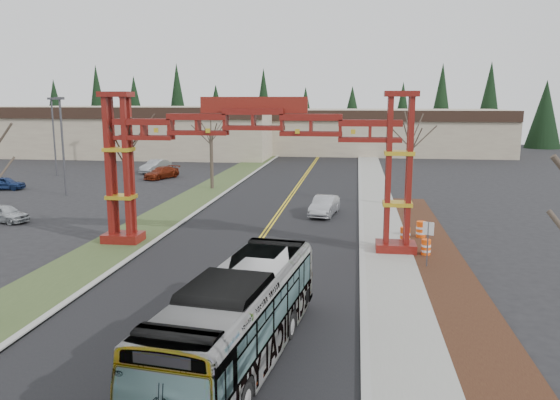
% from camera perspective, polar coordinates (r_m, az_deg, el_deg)
% --- Properties ---
extents(road, '(12.00, 110.00, 0.02)m').
position_cam_1_polar(road, '(38.44, -0.73, -2.25)').
color(road, black).
rests_on(road, ground).
extents(lane_line_left, '(0.12, 100.00, 0.01)m').
position_cam_1_polar(lane_line_left, '(38.46, -0.91, -2.23)').
color(lane_line_left, yellow).
rests_on(lane_line_left, road).
extents(lane_line_right, '(0.12, 100.00, 0.01)m').
position_cam_1_polar(lane_line_right, '(38.42, -0.55, -2.24)').
color(lane_line_right, yellow).
rests_on(lane_line_right, road).
extents(curb_right, '(0.30, 110.00, 0.15)m').
position_cam_1_polar(curb_right, '(38.01, 8.48, -2.41)').
color(curb_right, '#A4A5A0').
rests_on(curb_right, ground).
extents(sidewalk_right, '(2.60, 110.00, 0.14)m').
position_cam_1_polar(sidewalk_right, '(38.05, 10.67, -2.47)').
color(sidewalk_right, gray).
rests_on(sidewalk_right, ground).
extents(landscape_strip, '(2.60, 50.00, 0.12)m').
position_cam_1_polar(landscape_strip, '(24.03, 18.58, -10.49)').
color(landscape_strip, black).
rests_on(landscape_strip, ground).
extents(grass_median, '(4.00, 110.00, 0.08)m').
position_cam_1_polar(grass_median, '(40.40, -12.02, -1.82)').
color(grass_median, '#3B4E27').
rests_on(grass_median, ground).
extents(curb_left, '(0.30, 110.00, 0.15)m').
position_cam_1_polar(curb_left, '(39.81, -9.52, -1.86)').
color(curb_left, '#A4A5A0').
rests_on(curb_left, ground).
extents(gateway_arch, '(18.20, 1.60, 8.90)m').
position_cam_1_polar(gateway_arch, '(30.71, -2.74, 5.84)').
color(gateway_arch, '#59120B').
rests_on(gateway_arch, ground).
extents(retail_building_west, '(46.00, 22.30, 7.50)m').
position_cam_1_polar(retail_building_west, '(91.43, -15.13, 7.07)').
color(retail_building_west, tan).
rests_on(retail_building_west, ground).
extents(retail_building_east, '(38.00, 20.30, 7.00)m').
position_cam_1_polar(retail_building_east, '(92.27, 10.72, 7.11)').
color(retail_building_east, tan).
rests_on(retail_building_east, ground).
extents(conifer_treeline, '(116.10, 5.60, 13.00)m').
position_cam_1_polar(conifer_treeline, '(104.25, 5.05, 9.23)').
color(conifer_treeline, black).
rests_on(conifer_treeline, ground).
extents(transit_bus, '(3.93, 11.18, 3.05)m').
position_cam_1_polar(transit_bus, '(17.96, -4.35, -12.13)').
color(transit_bus, '#A5A8AD').
rests_on(transit_bus, ground).
extents(silver_sedan, '(2.18, 4.56, 1.44)m').
position_cam_1_polar(silver_sedan, '(40.52, 4.66, -0.61)').
color(silver_sedan, '#A5A8AD').
rests_on(silver_sedan, ground).
extents(parked_car_near_a, '(3.89, 2.40, 1.24)m').
position_cam_1_polar(parked_car_near_a, '(42.74, -26.80, -1.26)').
color(parked_car_near_a, '#B6BBBF').
rests_on(parked_car_near_a, ground).
extents(parked_car_mid_a, '(3.39, 4.83, 1.30)m').
position_cam_1_polar(parked_car_mid_a, '(61.02, -12.28, 2.80)').
color(parked_car_mid_a, maroon).
rests_on(parked_car_mid_a, ground).
extents(parked_car_mid_b, '(3.85, 1.87, 1.27)m').
position_cam_1_polar(parked_car_mid_b, '(58.41, -26.83, 1.58)').
color(parked_car_mid_b, navy).
rests_on(parked_car_mid_b, ground).
extents(parked_car_far_a, '(2.63, 4.92, 1.54)m').
position_cam_1_polar(parked_car_far_a, '(66.12, -12.86, 3.45)').
color(parked_car_far_a, '#969A9D').
rests_on(parked_car_far_a, ground).
extents(bare_tree_median_mid, '(3.13, 3.13, 7.47)m').
position_cam_1_polar(bare_tree_median_mid, '(34.15, -15.75, 4.88)').
color(bare_tree_median_mid, '#382D26').
rests_on(bare_tree_median_mid, ground).
extents(bare_tree_median_far, '(3.23, 3.23, 7.32)m').
position_cam_1_polar(bare_tree_median_far, '(52.46, -7.22, 6.71)').
color(bare_tree_median_far, '#382D26').
rests_on(bare_tree_median_far, ground).
extents(bare_tree_right_far, '(3.31, 3.31, 7.67)m').
position_cam_1_polar(bare_tree_right_far, '(44.09, 13.65, 6.23)').
color(bare_tree_right_far, '#382D26').
rests_on(bare_tree_right_far, ground).
extents(light_pole_near, '(0.76, 0.38, 8.72)m').
position_cam_1_polar(light_pole_near, '(52.36, -21.79, 5.94)').
color(light_pole_near, '#3F3F44').
rests_on(light_pole_near, ground).
extents(light_pole_mid, '(0.76, 0.38, 8.75)m').
position_cam_1_polar(light_pole_mid, '(66.71, -22.59, 6.68)').
color(light_pole_mid, '#3F3F44').
rests_on(light_pole_mid, ground).
extents(light_pole_far, '(0.78, 0.39, 9.02)m').
position_cam_1_polar(light_pole_far, '(74.88, -16.06, 7.50)').
color(light_pole_far, '#3F3F44').
rests_on(light_pole_far, ground).
extents(street_sign, '(0.52, 0.26, 2.41)m').
position_cam_1_polar(street_sign, '(28.40, 15.21, -3.58)').
color(street_sign, '#3F3F44').
rests_on(street_sign, ground).
extents(barrel_south, '(0.52, 0.52, 0.97)m').
position_cam_1_polar(barrel_south, '(30.83, 15.00, -4.87)').
color(barrel_south, '#FE530E').
rests_on(barrel_south, ground).
extents(barrel_mid, '(0.60, 0.60, 1.11)m').
position_cam_1_polar(barrel_mid, '(32.78, 12.92, -3.75)').
color(barrel_mid, '#FE530E').
rests_on(barrel_mid, ground).
extents(barrel_north, '(0.60, 0.60, 1.10)m').
position_cam_1_polar(barrel_north, '(34.63, 14.52, -3.08)').
color(barrel_north, '#FE530E').
rests_on(barrel_north, ground).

